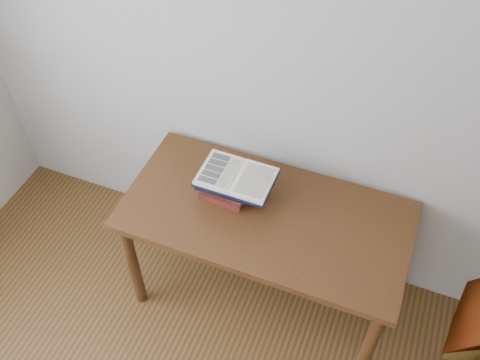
% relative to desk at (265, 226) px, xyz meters
% --- Properties ---
extents(desk, '(1.36, 0.68, 0.73)m').
position_rel_desk_xyz_m(desk, '(0.00, 0.00, 0.00)').
color(desk, '#4D2F13').
rests_on(desk, ground).
extents(book_stack, '(0.26, 0.18, 0.13)m').
position_rel_desk_xyz_m(book_stack, '(-0.22, 0.04, 0.16)').
color(book_stack, maroon).
rests_on(book_stack, desk).
extents(open_book, '(0.35, 0.25, 0.03)m').
position_rel_desk_xyz_m(open_book, '(-0.17, 0.05, 0.24)').
color(open_book, black).
rests_on(open_book, book_stack).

